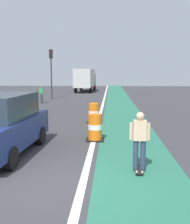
# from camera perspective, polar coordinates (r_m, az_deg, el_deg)

# --- Properties ---
(ground_plane) EXTENTS (100.00, 100.00, 0.00)m
(ground_plane) POSITION_cam_1_polar(r_m,az_deg,el_deg) (7.31, -9.77, -14.07)
(ground_plane) COLOR #38383A
(bike_lane_strip) EXTENTS (2.50, 80.00, 0.01)m
(bike_lane_strip) POSITION_cam_1_polar(r_m,az_deg,el_deg) (18.80, 5.75, -0.24)
(bike_lane_strip) COLOR #286B51
(bike_lane_strip) RESTS_ON ground
(lane_divider_stripe) EXTENTS (0.20, 80.00, 0.01)m
(lane_divider_stripe) POSITION_cam_1_polar(r_m,az_deg,el_deg) (18.79, 1.18, -0.20)
(lane_divider_stripe) COLOR silver
(lane_divider_stripe) RESTS_ON ground
(skateboarder_on_lane) EXTENTS (0.57, 0.81, 1.69)m
(skateboarder_on_lane) POSITION_cam_1_polar(r_m,az_deg,el_deg) (7.72, 9.27, -5.72)
(skateboarder_on_lane) COLOR black
(skateboarder_on_lane) RESTS_ON ground
(parked_suv_nearest) EXTENTS (2.07, 4.68, 2.04)m
(parked_suv_nearest) POSITION_cam_1_polar(r_m,az_deg,el_deg) (9.71, -18.62, -2.42)
(parked_suv_nearest) COLOR navy
(parked_suv_nearest) RESTS_ON ground
(traffic_barrel_front) EXTENTS (0.73, 0.73, 1.09)m
(traffic_barrel_front) POSITION_cam_1_polar(r_m,az_deg,el_deg) (11.19, 0.00, -3.25)
(traffic_barrel_front) COLOR orange
(traffic_barrel_front) RESTS_ON ground
(traffic_barrel_mid) EXTENTS (0.73, 0.73, 1.09)m
(traffic_barrel_mid) POSITION_cam_1_polar(r_m,az_deg,el_deg) (15.08, -0.23, -0.26)
(traffic_barrel_mid) COLOR orange
(traffic_barrel_mid) RESTS_ON ground
(delivery_truck_down_block) EXTENTS (2.63, 7.69, 3.23)m
(delivery_truck_down_block) POSITION_cam_1_polar(r_m,az_deg,el_deg) (39.55, -2.03, 6.90)
(delivery_truck_down_block) COLOR beige
(delivery_truck_down_block) RESTS_ON ground
(traffic_light_corner) EXTENTS (0.41, 0.32, 5.10)m
(traffic_light_corner) POSITION_cam_1_polar(r_m,az_deg,el_deg) (29.07, -9.10, 9.59)
(traffic_light_corner) COLOR #2D2D2D
(traffic_light_corner) RESTS_ON ground
(pedestrian_crossing) EXTENTS (0.34, 0.20, 1.61)m
(pedestrian_crossing) POSITION_cam_1_polar(r_m,az_deg,el_deg) (25.23, -11.07, 3.77)
(pedestrian_crossing) COLOR #33333D
(pedestrian_crossing) RESTS_ON ground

